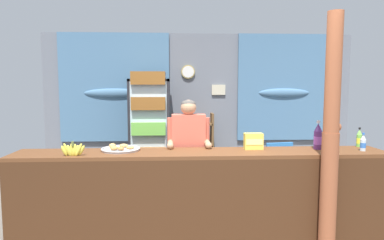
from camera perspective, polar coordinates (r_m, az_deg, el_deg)
The scene contains 14 objects.
ground_plane at distance 4.69m, azimuth 2.80°, elevation -15.51°, with size 7.31×7.31×0.00m, color #665B51.
back_wall_curtained at distance 6.11m, azimuth 1.09°, elevation 2.53°, with size 5.44×0.22×2.61m.
stall_counter at distance 3.80m, azimuth 1.70°, elevation -11.10°, with size 4.15×0.53×0.97m.
timber_post at distance 3.79m, azimuth 22.19°, elevation -2.74°, with size 0.19×0.17×2.44m.
drink_fridge at distance 5.60m, azimuth -7.06°, elevation -1.01°, with size 0.65×0.69×1.92m.
bottle_shelf_rack at distance 5.90m, azimuth 1.22°, elevation -4.56°, with size 0.48×0.28×1.23m.
plastic_lawn_chair at distance 5.41m, azimuth 13.76°, elevation -7.32°, with size 0.50×0.50×0.86m.
shopkeeper at distance 4.23m, azimuth -0.59°, elevation -4.26°, with size 0.53×0.42×1.53m.
soda_bottle_grape_soda at distance 4.20m, azimuth 20.32°, elevation -2.69°, with size 0.09×0.09×0.34m.
soda_bottle_water at distance 4.31m, azimuth 26.70°, elevation -3.48°, with size 0.06×0.06×0.20m.
soda_bottle_lime_soda at distance 4.57m, azimuth 26.19°, elevation -2.80°, with size 0.06×0.06×0.23m.
snack_box_instant_noodle at distance 4.01m, azimuth 10.24°, elevation -3.52°, with size 0.21×0.11×0.19m.
pastry_tray at distance 3.96m, azimuth -11.87°, elevation -4.73°, with size 0.44×0.44×0.07m.
banana_bunch at distance 3.79m, azimuth -19.31°, elevation -4.78°, with size 0.26×0.06×0.16m.
Camera 1 is at (-0.45, -3.23, 1.70)m, focal length 31.87 mm.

